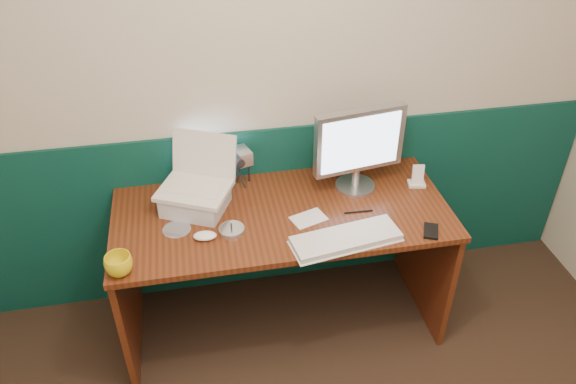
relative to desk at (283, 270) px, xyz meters
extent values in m
cube|color=#BCB39F|center=(0.03, 0.37, 0.88)|extent=(3.50, 0.04, 2.50)
cube|color=#073428|center=(0.03, 0.36, 0.12)|extent=(3.48, 0.02, 1.00)
cube|color=#3C1D0B|center=(0.00, 0.00, 0.00)|extent=(1.60, 0.70, 0.75)
cube|color=silver|center=(-0.40, 0.10, 0.42)|extent=(0.35, 0.33, 0.10)
cube|color=silver|center=(0.24, -0.27, 0.39)|extent=(0.50, 0.23, 0.03)
ellipsoid|color=silver|center=(0.33, -0.22, 0.39)|extent=(0.11, 0.09, 0.03)
ellipsoid|color=white|center=(-0.37, -0.13, 0.39)|extent=(0.11, 0.07, 0.03)
imported|color=gold|center=(-0.73, -0.28, 0.42)|extent=(0.13, 0.13, 0.09)
cylinder|color=silver|center=(-0.25, -0.11, 0.39)|extent=(0.12, 0.12, 0.02)
cylinder|color=#B0B5C0|center=(-0.50, -0.04, 0.38)|extent=(0.13, 0.13, 0.00)
cylinder|color=black|center=(0.36, -0.07, 0.38)|extent=(0.14, 0.01, 0.01)
cube|color=silver|center=(0.11, -0.08, 0.38)|extent=(0.18, 0.15, 0.00)
cube|color=silver|center=(0.71, 0.09, 0.38)|extent=(0.09, 0.08, 0.02)
cube|color=white|center=(0.71, 0.09, 0.44)|extent=(0.06, 0.04, 0.10)
cube|color=black|center=(0.64, -0.28, 0.38)|extent=(0.10, 0.12, 0.01)
camera|label=1|loc=(-0.37, -2.09, 2.00)|focal=35.00mm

